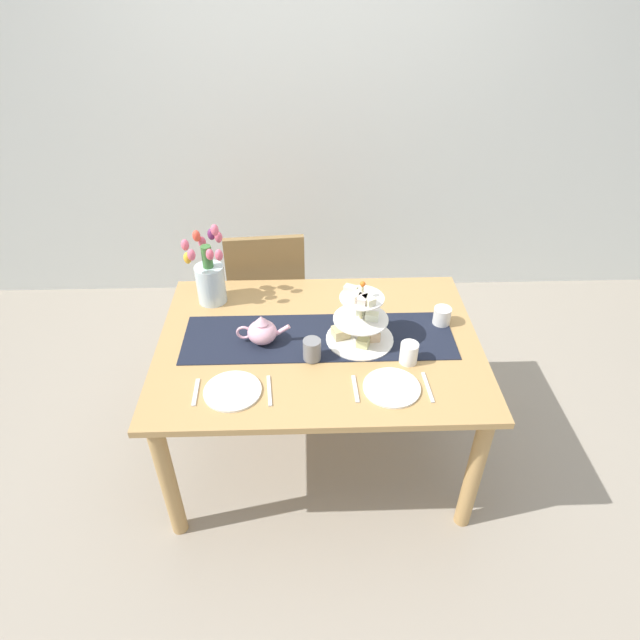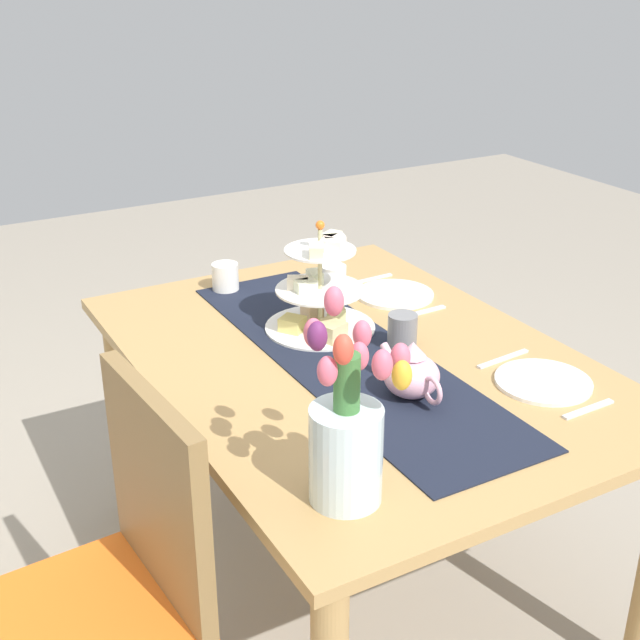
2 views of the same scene
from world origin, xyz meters
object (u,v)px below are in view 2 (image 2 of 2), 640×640
object	(u,v)px
dinner_plate_right	(395,294)
knife_right	(369,280)
dining_table	(354,390)
tulip_vase	(347,435)
mug_grey	(402,332)
dinner_plate_left	(543,382)
cream_jug	(225,277)
fork_left	(588,409)
tiered_cake_stand	(319,297)
teapot	(412,374)
chair_left	(110,587)
mug_white_text	(333,281)
knife_left	(503,359)
fork_right	(424,312)

from	to	relation	value
dinner_plate_right	knife_right	distance (m)	0.15
dining_table	dinner_plate_right	xyz separation A→B (m)	(0.28, -0.31, 0.11)
tulip_vase	mug_grey	distance (m)	0.67
tulip_vase	dinner_plate_left	xyz separation A→B (m)	(0.16, -0.64, -0.13)
dining_table	knife_right	xyz separation A→B (m)	(0.43, -0.31, 0.10)
cream_jug	mug_grey	world-z (taller)	mug_grey
dining_table	dinner_plate_right	bearing A→B (deg)	-48.00
fork_left	tiered_cake_stand	bearing A→B (deg)	25.11
mug_grey	teapot	bearing A→B (deg)	150.66
chair_left	mug_white_text	xyz separation A→B (m)	(0.65, -0.89, 0.27)
teapot	knife_right	bearing A→B (deg)	-24.81
dining_table	tiered_cake_stand	xyz separation A→B (m)	(0.18, 0.00, 0.20)
dinner_plate_right	knife_right	world-z (taller)	dinner_plate_right
mug_grey	knife_left	bearing A→B (deg)	-132.32
dinner_plate_right	knife_right	xyz separation A→B (m)	(0.15, 0.00, -0.00)
tiered_cake_stand	tulip_vase	size ratio (longest dim) A/B	0.74
dining_table	fork_left	xyz separation A→B (m)	(-0.50, -0.31, 0.10)
chair_left	tulip_vase	size ratio (longest dim) A/B	2.21
dinner_plate_right	fork_right	distance (m)	0.15
fork_left	knife_left	world-z (taller)	same
chair_left	fork_left	xyz separation A→B (m)	(-0.22, -1.05, 0.22)
dining_table	knife_left	xyz separation A→B (m)	(-0.21, -0.31, 0.10)
chair_left	knife_right	world-z (taller)	chair_left
chair_left	teapot	distance (m)	0.79
teapot	mug_white_text	xyz separation A→B (m)	(0.62, -0.15, -0.01)
knife_right	teapot	bearing A→B (deg)	155.19
teapot	dinner_plate_left	world-z (taller)	teapot
chair_left	knife_left	xyz separation A→B (m)	(0.07, -1.05, 0.22)
teapot	mug_grey	size ratio (longest dim) A/B	2.51
cream_jug	tulip_vase	bearing A→B (deg)	168.43
knife_left	dinner_plate_right	size ratio (longest dim) A/B	0.74
tulip_vase	fork_right	xyz separation A→B (m)	(0.65, -0.64, -0.14)
teapot	tulip_vase	size ratio (longest dim) A/B	0.58
tulip_vase	mug_white_text	world-z (taller)	tulip_vase
tiered_cake_stand	tulip_vase	world-z (taller)	tulip_vase
knife_right	dinner_plate_left	bearing A→B (deg)	180.00
tiered_cake_stand	teapot	bearing A→B (deg)	-179.50
tulip_vase	knife_left	world-z (taller)	tulip_vase
fork_right	dinner_plate_right	bearing A→B (deg)	0.00
knife_left	mug_grey	bearing A→B (deg)	47.68
tiered_cake_stand	knife_right	size ratio (longest dim) A/B	1.79
chair_left	knife_right	size ratio (longest dim) A/B	5.35
tiered_cake_stand	mug_grey	distance (m)	0.25
fork_left	teapot	bearing A→B (deg)	51.67
chair_left	dinner_plate_left	size ratio (longest dim) A/B	3.96
teapot	dinner_plate_right	bearing A→B (deg)	-30.49
knife_left	mug_white_text	size ratio (longest dim) A/B	1.79
tulip_vase	knife_left	xyz separation A→B (m)	(0.31, -0.64, -0.14)
tiered_cake_stand	fork_left	size ratio (longest dim) A/B	2.03
dining_table	dinner_plate_left	bearing A→B (deg)	-138.35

